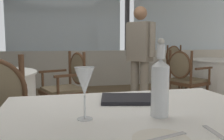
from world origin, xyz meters
name	(u,v)px	position (x,y,z in m)	size (l,w,h in m)	color
window_wall_far	(65,41)	(0.00, 3.57, 1.07)	(9.52, 0.14, 2.67)	beige
side_plate	(161,140)	(0.09, -1.62, 0.76)	(0.19, 0.19, 0.01)	silver
butter_knife	(161,138)	(0.09, -1.62, 0.77)	(0.21, 0.02, 0.00)	silver
dinner_fork	(219,135)	(0.30, -1.62, 0.76)	(0.19, 0.02, 0.00)	silver
water_bottle	(160,86)	(0.20, -1.37, 0.89)	(0.08, 0.08, 0.33)	white
wine_glass	(84,82)	(-0.12, -1.34, 0.91)	(0.08, 0.08, 0.22)	white
menu_book	(131,99)	(0.16, -1.08, 0.77)	(0.32, 0.22, 0.02)	black
dining_chair_0_2	(69,83)	(-0.08, 0.79, 0.56)	(0.60, 0.63, 0.95)	brown
background_table_1	(223,81)	(2.61, 1.43, 0.38)	(1.17, 1.17, 0.76)	white
dining_chair_1_0	(185,76)	(1.68, 1.06, 0.55)	(0.60, 0.63, 0.94)	brown
dining_chair_1_3	(178,65)	(2.24, 2.37, 0.58)	(0.63, 0.60, 0.99)	brown
diner_person_0	(140,53)	(1.01, 1.23, 0.90)	(0.37, 0.45, 1.59)	gray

